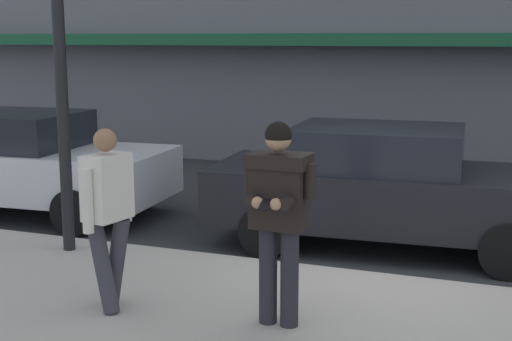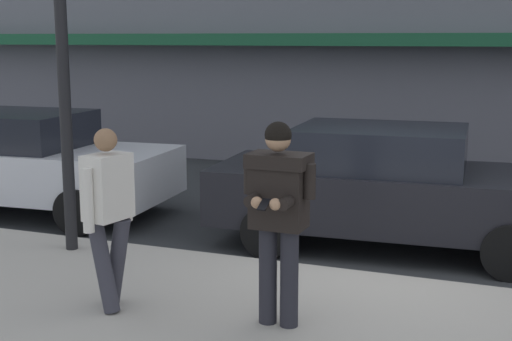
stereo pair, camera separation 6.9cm
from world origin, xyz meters
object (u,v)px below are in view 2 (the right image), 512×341
at_px(parked_sedan_mid, 390,187).
at_px(parked_sedan_near, 23,162).
at_px(man_texting_on_phone, 278,202).
at_px(pedestrian_in_light_coat, 108,207).

bearing_deg(parked_sedan_mid, parked_sedan_near, -178.22).
xyz_separation_m(parked_sedan_near, man_texting_on_phone, (5.16, -3.01, 0.46)).
relative_size(parked_sedan_mid, pedestrian_in_light_coat, 2.70).
bearing_deg(man_texting_on_phone, parked_sedan_near, 149.73).
xyz_separation_m(parked_sedan_mid, man_texting_on_phone, (-0.37, -3.18, 0.46)).
distance_m(man_texting_on_phone, pedestrian_in_light_coat, 1.60).
xyz_separation_m(parked_sedan_near, pedestrian_in_light_coat, (3.57, -3.20, 0.32)).
bearing_deg(parked_sedan_near, pedestrian_in_light_coat, -41.82).
relative_size(parked_sedan_mid, man_texting_on_phone, 2.55).
height_order(man_texting_on_phone, pedestrian_in_light_coat, man_texting_on_phone).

